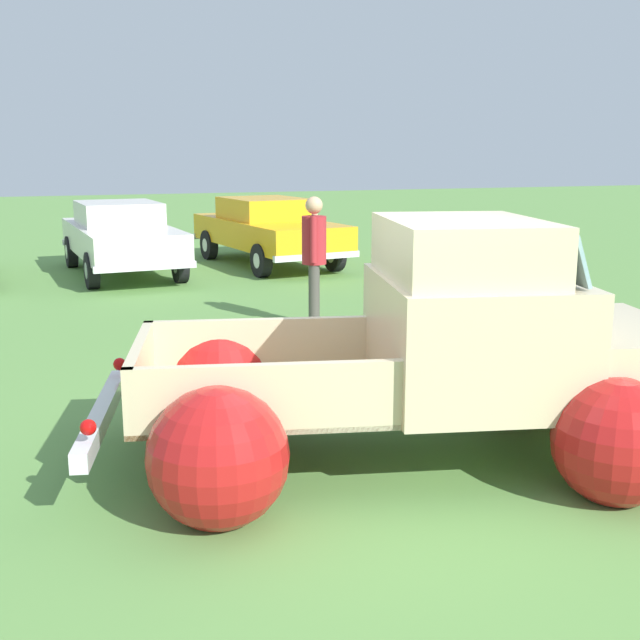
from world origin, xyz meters
name	(u,v)px	position (x,y,z in m)	size (l,w,h in m)	color
ground_plane	(389,458)	(0.00, 0.00, 0.00)	(80.00, 80.00, 0.00)	#609347
vintage_pickup_truck	(438,366)	(0.38, -0.09, 0.76)	(4.93, 3.54, 1.96)	black
show_car_1	(121,235)	(-0.97, 10.58, 0.78)	(2.12, 4.68, 1.43)	black
show_car_2	(268,229)	(2.14, 10.87, 0.78)	(2.46, 4.81, 1.43)	black
spectator_0	(314,252)	(1.06, 4.82, 1.05)	(0.44, 0.53, 1.82)	#4C4742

